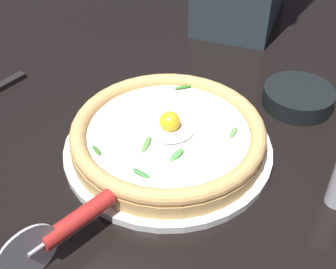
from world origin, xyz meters
TOP-DOWN VIEW (x-y plane):
  - ground_plane at (0.00, 0.00)m, footprint 2.40×2.40m
  - pizza_plate at (0.02, 0.03)m, footprint 0.32×0.32m
  - pizza at (0.02, 0.03)m, footprint 0.29×0.29m
  - side_bowl at (0.19, -0.15)m, footprint 0.12×0.12m
  - pizza_cutter at (-0.19, 0.10)m, footprint 0.15×0.09m

SIDE VIEW (x-z plane):
  - ground_plane at x=0.00m, z-range -0.03..0.00m
  - pizza_plate at x=0.02m, z-range 0.00..0.01m
  - side_bowl at x=0.19m, z-range 0.00..0.03m
  - pizza at x=0.02m, z-range 0.00..0.06m
  - pizza_cutter at x=-0.19m, z-range 0.00..0.08m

